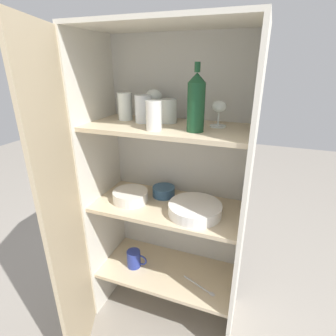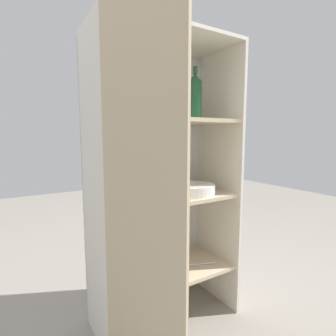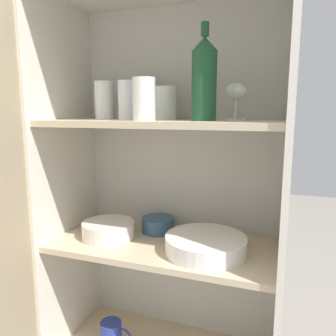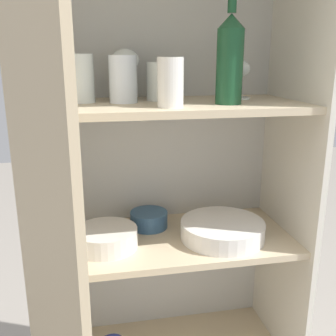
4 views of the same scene
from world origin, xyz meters
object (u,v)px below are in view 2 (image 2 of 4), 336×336
Objects in this scene: wine_bottle at (195,96)px; mixing_bowl_large at (134,195)px; serving_bowl_small at (149,189)px; coffee_mug_primary at (137,273)px; plate_stack_white at (192,189)px.

mixing_bowl_large is at bearing 174.22° from wine_bottle.
wine_bottle is at bearing -5.78° from mixing_bowl_large.
serving_bowl_small is 1.01× the size of coffee_mug_primary.
mixing_bowl_large reaches higher than coffee_mug_primary.
plate_stack_white is 2.11× the size of serving_bowl_small.
coffee_mug_primary is (-0.34, -0.00, -0.40)m from plate_stack_white.
serving_bowl_small reaches higher than coffee_mug_primary.
mixing_bowl_large reaches higher than serving_bowl_small.
wine_bottle is 0.61m from mixing_bowl_large.
plate_stack_white is 2.12× the size of coffee_mug_primary.
wine_bottle is 0.56m from serving_bowl_small.
wine_bottle is 1.05× the size of plate_stack_white.
wine_bottle reaches higher than plate_stack_white.
wine_bottle is at bearing -106.82° from plate_stack_white.
serving_bowl_small is (0.14, 0.11, -0.00)m from mixing_bowl_large.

